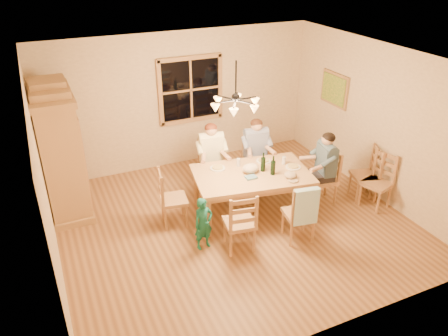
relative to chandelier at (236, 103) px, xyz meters
name	(u,v)px	position (x,y,z in m)	size (l,w,h in m)	color
floor	(234,222)	(0.00, 0.00, -2.08)	(5.50, 5.50, 0.00)	brown
ceiling	(236,60)	(0.00, 0.00, 0.62)	(5.50, 5.00, 0.02)	white
wall_back	(181,100)	(0.00, 2.50, -0.73)	(5.50, 0.02, 2.70)	#C4AB8B
wall_left	(44,186)	(-2.75, 0.00, -0.73)	(0.02, 5.00, 2.70)	#C4AB8B
wall_right	(376,122)	(2.75, 0.00, -0.73)	(0.02, 5.00, 2.70)	#C4AB8B
window	(191,90)	(0.20, 2.47, -0.53)	(1.30, 0.06, 1.30)	black
painting	(334,89)	(2.71, 1.20, -0.48)	(0.06, 0.78, 0.64)	#A17046
chandelier	(236,103)	(0.00, 0.00, 0.00)	(0.77, 0.68, 0.71)	black
armoire	(61,153)	(-2.42, 1.60, -1.02)	(0.66, 1.40, 2.30)	#A17046
dining_table	(252,178)	(0.40, 0.17, -1.42)	(2.06, 1.46, 0.76)	tan
chair_far_left	(212,176)	(0.08, 1.13, -1.77)	(0.50, 0.49, 0.99)	#AB734B
chair_far_right	(255,170)	(0.91, 0.99, -1.77)	(0.50, 0.49, 0.99)	#AB734B
chair_near_left	(239,231)	(-0.22, -0.64, -1.77)	(0.50, 0.49, 0.99)	#AB734B
chair_near_right	(298,222)	(0.72, -0.79, -1.77)	(0.50, 0.49, 0.99)	#AB734B
chair_end_left	(174,207)	(-0.90, 0.38, -1.77)	(0.49, 0.50, 0.99)	#AB734B
chair_end_right	(322,187)	(1.70, -0.05, -1.77)	(0.49, 0.50, 0.99)	#AB734B
adult_woman	(211,149)	(0.08, 1.13, -1.24)	(0.44, 0.48, 0.87)	#F1EEBA
adult_plaid_man	(256,144)	(0.91, 0.99, -1.24)	(0.44, 0.48, 0.87)	navy
adult_slate_man	(325,160)	(1.70, -0.05, -1.24)	(0.48, 0.44, 0.87)	#455C6F
towel	(305,207)	(0.69, -0.98, -1.38)	(0.38, 0.10, 0.58)	#A7D6E2
wine_bottle_a	(263,162)	(0.60, 0.17, -1.15)	(0.08, 0.08, 0.33)	black
wine_bottle_b	(273,165)	(0.69, -0.01, -1.15)	(0.08, 0.08, 0.33)	black
plate_woman	(218,168)	(-0.06, 0.54, -1.31)	(0.26, 0.26, 0.02)	white
plate_plaid	(264,161)	(0.78, 0.46, -1.31)	(0.26, 0.26, 0.02)	white
plate_slate	(293,167)	(1.12, 0.06, -1.31)	(0.26, 0.26, 0.02)	white
wine_glass_a	(238,162)	(0.30, 0.49, -1.25)	(0.06, 0.06, 0.14)	silver
wine_glass_b	(284,160)	(1.05, 0.24, -1.25)	(0.06, 0.06, 0.14)	silver
cap	(290,175)	(0.88, -0.24, -1.26)	(0.20, 0.20, 0.11)	tan
napkin	(251,177)	(0.30, 0.02, -1.30)	(0.18, 0.14, 0.03)	teal
cloth_bundle	(251,168)	(0.39, 0.20, -1.24)	(0.28, 0.22, 0.15)	tan
child	(203,224)	(-0.70, -0.40, -1.66)	(0.31, 0.20, 0.84)	#186D5D
chair_spare_front	(375,191)	(2.45, -0.55, -1.77)	(0.53, 0.54, 0.99)	#AB734B
chair_spare_back	(363,183)	(2.45, -0.24, -1.77)	(0.53, 0.54, 0.99)	#AB734B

